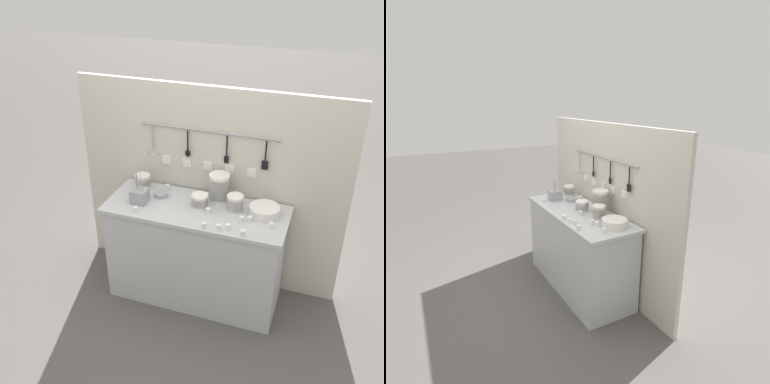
{
  "view_description": "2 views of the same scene",
  "coord_description": "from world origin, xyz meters",
  "views": [
    {
      "loc": [
        0.94,
        -2.75,
        2.62
      ],
      "look_at": [
        -0.02,
        -0.04,
        1.0
      ],
      "focal_mm": 42.0,
      "sensor_mm": 36.0,
      "label": 1
    },
    {
      "loc": [
        2.65,
        -1.45,
        1.92
      ],
      "look_at": [
        -0.04,
        0.01,
        1.03
      ],
      "focal_mm": 30.0,
      "sensor_mm": 36.0,
      "label": 2
    }
  ],
  "objects": [
    {
      "name": "bowl_stack_wide_centre",
      "position": [
        0.13,
        0.17,
        0.95
      ],
      "size": [
        0.16,
        0.16,
        0.22
      ],
      "color": "silver",
      "rests_on": "counter"
    },
    {
      "name": "bowl_stack_back_corner",
      "position": [
        0.29,
        0.06,
        0.91
      ],
      "size": [
        0.12,
        0.12,
        0.13
      ],
      "color": "silver",
      "rests_on": "counter"
    },
    {
      "name": "cup_by_caddy",
      "position": [
        0.37,
        -0.07,
        0.86
      ],
      "size": [
        0.04,
        0.04,
        0.04
      ],
      "color": "silver",
      "rests_on": "counter"
    },
    {
      "name": "cup_back_right",
      "position": [
        0.11,
        -0.04,
        0.86
      ],
      "size": [
        0.04,
        0.04,
        0.04
      ],
      "color": "silver",
      "rests_on": "counter"
    },
    {
      "name": "bowl_stack_nested_right",
      "position": [
        -0.51,
        0.15,
        0.9
      ],
      "size": [
        0.12,
        0.12,
        0.12
      ],
      "color": "silver",
      "rests_on": "counter"
    },
    {
      "name": "cup_edge_far",
      "position": [
        0.3,
        -0.2,
        0.86
      ],
      "size": [
        0.04,
        0.04,
        0.04
      ],
      "color": "silver",
      "rests_on": "counter"
    },
    {
      "name": "cup_front_right",
      "position": [
        0.42,
        -0.24,
        0.86
      ],
      "size": [
        0.04,
        0.04,
        0.04
      ],
      "color": "silver",
      "rests_on": "counter"
    },
    {
      "name": "cutlery_caddy",
      "position": [
        -0.44,
        -0.06,
        0.9
      ],
      "size": [
        0.12,
        0.12,
        0.25
      ],
      "color": "#93969E",
      "rests_on": "counter"
    },
    {
      "name": "cup_back_left",
      "position": [
        0.58,
        -0.08,
        0.86
      ],
      "size": [
        0.04,
        0.04,
        0.04
      ],
      "color": "silver",
      "rests_on": "counter"
    },
    {
      "name": "cup_mid_row",
      "position": [
        0.24,
        -0.22,
        0.86
      ],
      "size": [
        0.04,
        0.04,
        0.04
      ],
      "color": "silver",
      "rests_on": "counter"
    },
    {
      "name": "back_wall",
      "position": [
        -0.0,
        0.31,
        0.85
      ],
      "size": [
        2.2,
        0.11,
        1.7
      ],
      "color": "beige",
      "rests_on": "ground"
    },
    {
      "name": "cup_edge_near",
      "position": [
        0.14,
        -0.24,
        0.86
      ],
      "size": [
        0.04,
        0.04,
        0.04
      ],
      "color": "silver",
      "rests_on": "counter"
    },
    {
      "name": "counter",
      "position": [
        0.0,
        0.0,
        0.42
      ],
      "size": [
        1.4,
        0.55,
        0.84
      ],
      "color": "#B7BABC",
      "rests_on": "ground"
    },
    {
      "name": "cup_centre",
      "position": [
        -0.32,
        0.2,
        0.86
      ],
      "size": [
        0.04,
        0.04,
        0.04
      ],
      "color": "silver",
      "rests_on": "counter"
    },
    {
      "name": "bowl_stack_short_front",
      "position": [
        0.02,
        0.03,
        0.89
      ],
      "size": [
        0.13,
        0.13,
        0.11
      ],
      "color": "silver",
      "rests_on": "counter"
    },
    {
      "name": "ground_plane",
      "position": [
        0.0,
        0.0,
        0.0
      ],
      "size": [
        20.0,
        20.0,
        0.0
      ],
      "primitive_type": "plane",
      "color": "#514F4C"
    },
    {
      "name": "steel_mixing_bowl",
      "position": [
        -0.32,
        0.08,
        0.86
      ],
      "size": [
        0.11,
        0.11,
        0.03
      ],
      "color": "#93969E",
      "rests_on": "counter"
    },
    {
      "name": "cup_beside_plates",
      "position": [
        0.43,
        -0.05,
        0.86
      ],
      "size": [
        0.04,
        0.04,
        0.04
      ],
      "color": "silver",
      "rests_on": "counter"
    },
    {
      "name": "cup_front_left",
      "position": [
        -0.41,
        -0.2,
        0.86
      ],
      "size": [
        0.04,
        0.04,
        0.04
      ],
      "color": "silver",
      "rests_on": "counter"
    },
    {
      "name": "plate_stack",
      "position": [
        0.51,
        0.08,
        0.88
      ],
      "size": [
        0.23,
        0.23,
        0.07
      ],
      "color": "silver",
      "rests_on": "counter"
    }
  ]
}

